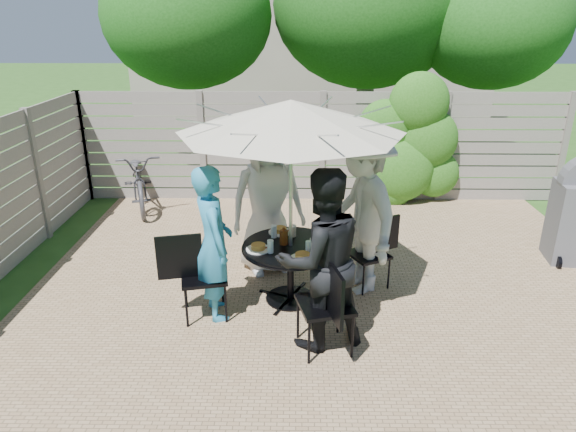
{
  "coord_description": "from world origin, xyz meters",
  "views": [
    {
      "loc": [
        -0.45,
        -5.38,
        2.98
      ],
      "look_at": [
        -0.53,
        -0.18,
        0.94
      ],
      "focal_mm": 32.0,
      "sensor_mm": 36.0,
      "label": 1
    }
  ],
  "objects_px": {
    "umbrella": "(291,116)",
    "plate_left": "(258,248)",
    "person_front": "(321,260)",
    "plate_front": "(303,257)",
    "syrup_jug": "(284,237)",
    "plate_extra": "(317,252)",
    "glass_back": "(274,231)",
    "glass_front": "(309,248)",
    "patio_table": "(291,262)",
    "chair_front": "(325,323)",
    "chair_back": "(265,246)",
    "glass_left": "(270,246)",
    "bicycle": "(139,179)",
    "plate_back": "(280,231)",
    "chair_left": "(203,292)",
    "person_left": "(213,244)",
    "chair_right": "(369,267)",
    "person_back": "(267,199)",
    "person_right": "(361,212)",
    "plate_right": "(322,239)",
    "coffee_cup": "(292,231)"
  },
  "relations": [
    {
      "from": "chair_back",
      "to": "plate_extra",
      "type": "xyz_separation_m",
      "value": [
        0.6,
        -1.13,
        0.45
      ]
    },
    {
      "from": "person_left",
      "to": "coffee_cup",
      "type": "distance_m",
      "value": 0.96
    },
    {
      "from": "glass_back",
      "to": "glass_front",
      "type": "relative_size",
      "value": 1.0
    },
    {
      "from": "umbrella",
      "to": "coffee_cup",
      "type": "height_order",
      "value": "umbrella"
    },
    {
      "from": "person_front",
      "to": "plate_front",
      "type": "bearing_deg",
      "value": -90.0
    },
    {
      "from": "chair_back",
      "to": "chair_left",
      "type": "relative_size",
      "value": 0.89
    },
    {
      "from": "person_back",
      "to": "plate_back",
      "type": "relative_size",
      "value": 7.09
    },
    {
      "from": "person_front",
      "to": "chair_right",
      "type": "distance_m",
      "value": 1.42
    },
    {
      "from": "person_right",
      "to": "plate_left",
      "type": "xyz_separation_m",
      "value": [
        -1.12,
        -0.41,
        -0.25
      ]
    },
    {
      "from": "chair_front",
      "to": "plate_right",
      "type": "relative_size",
      "value": 3.79
    },
    {
      "from": "plate_extra",
      "to": "glass_back",
      "type": "height_order",
      "value": "glass_back"
    },
    {
      "from": "glass_back",
      "to": "glass_front",
      "type": "xyz_separation_m",
      "value": [
        0.38,
        -0.42,
        0.0
      ]
    },
    {
      "from": "chair_left",
      "to": "person_left",
      "type": "xyz_separation_m",
      "value": [
        0.13,
        0.04,
        0.54
      ]
    },
    {
      "from": "syrup_jug",
      "to": "glass_front",
      "type": "bearing_deg",
      "value": -41.85
    },
    {
      "from": "chair_right",
      "to": "bicycle",
      "type": "xyz_separation_m",
      "value": [
        -3.41,
        2.64,
        0.23
      ]
    },
    {
      "from": "chair_left",
      "to": "glass_front",
      "type": "distance_m",
      "value": 1.2
    },
    {
      "from": "chair_front",
      "to": "coffee_cup",
      "type": "bearing_deg",
      "value": 1.38
    },
    {
      "from": "chair_front",
      "to": "glass_back",
      "type": "xyz_separation_m",
      "value": [
        -0.52,
        1.12,
        0.45
      ]
    },
    {
      "from": "umbrella",
      "to": "plate_left",
      "type": "distance_m",
      "value": 1.4
    },
    {
      "from": "chair_back",
      "to": "glass_left",
      "type": "xyz_separation_m",
      "value": [
        0.12,
        -1.09,
        0.49
      ]
    },
    {
      "from": "plate_back",
      "to": "plate_left",
      "type": "height_order",
      "value": "same"
    },
    {
      "from": "syrup_jug",
      "to": "plate_right",
      "type": "bearing_deg",
      "value": 13.33
    },
    {
      "from": "umbrella",
      "to": "chair_front",
      "type": "relative_size",
      "value": 2.98
    },
    {
      "from": "umbrella",
      "to": "bicycle",
      "type": "xyz_separation_m",
      "value": [
        -2.5,
        2.98,
        -1.57
      ]
    },
    {
      "from": "glass_left",
      "to": "person_left",
      "type": "bearing_deg",
      "value": -170.3
    },
    {
      "from": "plate_left",
      "to": "plate_extra",
      "type": "xyz_separation_m",
      "value": [
        0.61,
        -0.1,
        0.0
      ]
    },
    {
      "from": "patio_table",
      "to": "glass_left",
      "type": "xyz_separation_m",
      "value": [
        -0.21,
        -0.19,
        0.28
      ]
    },
    {
      "from": "plate_left",
      "to": "glass_back",
      "type": "distance_m",
      "value": 0.37
    },
    {
      "from": "chair_left",
      "to": "glass_left",
      "type": "bearing_deg",
      "value": -1.21
    },
    {
      "from": "patio_table",
      "to": "plate_extra",
      "type": "distance_m",
      "value": 0.42
    },
    {
      "from": "glass_front",
      "to": "chair_back",
      "type": "bearing_deg",
      "value": 114.98
    },
    {
      "from": "patio_table",
      "to": "plate_extra",
      "type": "height_order",
      "value": "plate_extra"
    },
    {
      "from": "person_right",
      "to": "coffee_cup",
      "type": "xyz_separation_m",
      "value": [
        -0.76,
        -0.04,
        -0.21
      ]
    },
    {
      "from": "patio_table",
      "to": "umbrella",
      "type": "bearing_deg",
      "value": 0.0
    },
    {
      "from": "person_left",
      "to": "plate_extra",
      "type": "relative_size",
      "value": 6.85
    },
    {
      "from": "person_right",
      "to": "plate_right",
      "type": "relative_size",
      "value": 7.31
    },
    {
      "from": "glass_front",
      "to": "bicycle",
      "type": "distance_m",
      "value": 4.18
    },
    {
      "from": "syrup_jug",
      "to": "person_front",
      "type": "bearing_deg",
      "value": -65.98
    },
    {
      "from": "patio_table",
      "to": "glass_back",
      "type": "xyz_separation_m",
      "value": [
        -0.19,
        0.21,
        0.28
      ]
    },
    {
      "from": "chair_front",
      "to": "plate_front",
      "type": "xyz_separation_m",
      "value": [
        -0.21,
        0.57,
        0.41
      ]
    },
    {
      "from": "person_left",
      "to": "chair_back",
      "type": "bearing_deg",
      "value": -40.74
    },
    {
      "from": "chair_back",
      "to": "chair_right",
      "type": "height_order",
      "value": "chair_back"
    },
    {
      "from": "plate_back",
      "to": "syrup_jug",
      "type": "height_order",
      "value": "syrup_jug"
    },
    {
      "from": "umbrella",
      "to": "plate_left",
      "type": "height_order",
      "value": "umbrella"
    },
    {
      "from": "glass_back",
      "to": "glass_front",
      "type": "bearing_deg",
      "value": -47.88
    },
    {
      "from": "glass_back",
      "to": "person_front",
      "type": "bearing_deg",
      "value": -64.39
    },
    {
      "from": "chair_right",
      "to": "plate_front",
      "type": "height_order",
      "value": "chair_right"
    },
    {
      "from": "plate_back",
      "to": "plate_right",
      "type": "height_order",
      "value": "same"
    },
    {
      "from": "person_left",
      "to": "coffee_cup",
      "type": "height_order",
      "value": "person_left"
    },
    {
      "from": "glass_front",
      "to": "plate_extra",
      "type": "bearing_deg",
      "value": -8.15
    }
  ]
}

